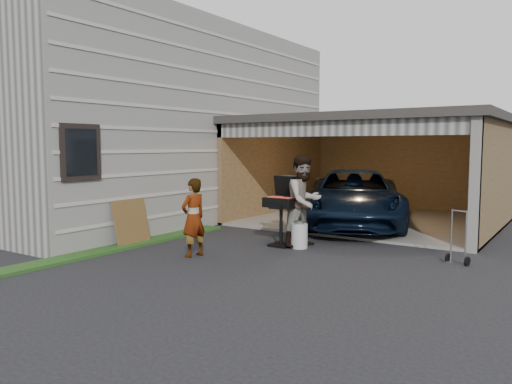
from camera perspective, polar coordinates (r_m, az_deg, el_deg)
ground at (r=9.28m, az=-5.65°, el=-7.95°), size 80.00×80.00×0.00m
house at (r=16.08m, az=-13.30°, el=7.39°), size 7.00×11.00×5.50m
groundcover_strip at (r=10.19m, az=-19.21°, el=-6.84°), size 0.50×8.00×0.06m
garage at (r=14.64m, az=13.89°, el=4.15°), size 6.80×6.30×2.90m
minivan at (r=13.25m, az=11.14°, el=-0.87°), size 4.21×5.71×1.44m
woman at (r=9.62m, az=-7.16°, el=-2.92°), size 0.44×0.60×1.51m
man at (r=10.52m, az=5.51°, el=-1.05°), size 0.96×1.10×1.93m
bbq_grill at (r=10.55m, az=2.99°, el=-1.47°), size 0.66×0.58×1.48m
propane_tank at (r=10.44m, az=4.98°, el=-5.02°), size 0.45×0.45×0.51m
plywood_panel at (r=11.01m, az=-14.06°, el=-3.38°), size 0.25×0.89×0.98m
hand_truck at (r=9.69m, az=21.94°, el=-6.60°), size 0.44×0.39×0.99m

